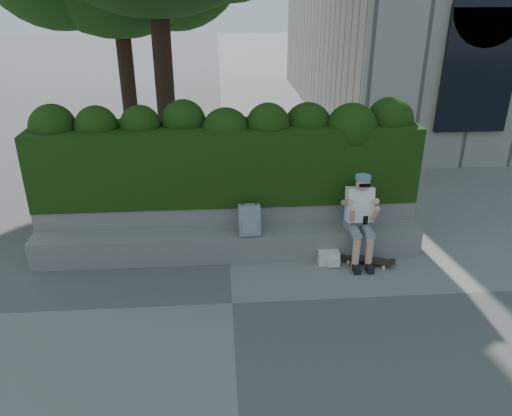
{
  "coord_description": "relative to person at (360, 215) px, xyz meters",
  "views": [
    {
      "loc": [
        -0.1,
        -5.61,
        3.95
      ],
      "look_at": [
        0.4,
        1.0,
        0.95
      ],
      "focal_mm": 35.0,
      "sensor_mm": 36.0,
      "label": 1
    }
  ],
  "objects": [
    {
      "name": "ground",
      "position": [
        -1.98,
        -1.07,
        -0.75
      ],
      "size": [
        80.0,
        80.0,
        0.0
      ],
      "primitive_type": "plane",
      "color": "slate",
      "rests_on": "ground"
    },
    {
      "name": "skateboard",
      "position": [
        0.12,
        -0.17,
        -0.69
      ],
      "size": [
        0.77,
        0.46,
        0.08
      ],
      "rotation": [
        0.0,
        0.0,
        -0.39
      ],
      "color": "black",
      "rests_on": "ground"
    },
    {
      "name": "backpack_plaid",
      "position": [
        -1.67,
        0.08,
        -0.06
      ],
      "size": [
        0.33,
        0.19,
        0.47
      ],
      "primitive_type": "cube",
      "rotation": [
        0.0,
        0.0,
        0.06
      ],
      "color": "#A1A0A5",
      "rests_on": "bench_ledge"
    },
    {
      "name": "person",
      "position": [
        0.0,
        0.0,
        0.0
      ],
      "size": [
        0.4,
        0.76,
        1.38
      ],
      "color": "gray",
      "rests_on": "ground"
    },
    {
      "name": "bench_ledge",
      "position": [
        -1.98,
        0.18,
        -0.53
      ],
      "size": [
        6.0,
        0.45,
        0.45
      ],
      "primitive_type": "cube",
      "color": "gray",
      "rests_on": "ground"
    },
    {
      "name": "backpack_ground",
      "position": [
        -0.46,
        -0.11,
        -0.65
      ],
      "size": [
        0.33,
        0.24,
        0.2
      ],
      "primitive_type": "cube",
      "rotation": [
        0.0,
        0.0,
        -0.06
      ],
      "color": "white",
      "rests_on": "ground"
    },
    {
      "name": "planter_wall",
      "position": [
        -1.98,
        0.66,
        -0.38
      ],
      "size": [
        6.0,
        0.5,
        0.75
      ],
      "primitive_type": "cube",
      "color": "gray",
      "rests_on": "ground"
    },
    {
      "name": "hedge",
      "position": [
        -1.98,
        0.88,
        0.6
      ],
      "size": [
        6.0,
        1.0,
        1.2
      ],
      "primitive_type": "cube",
      "color": "black",
      "rests_on": "planter_wall"
    }
  ]
}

